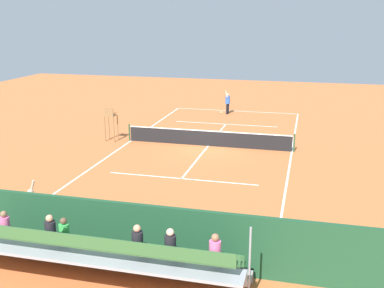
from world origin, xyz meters
TOP-DOWN VIEW (x-y plane):
  - ground_plane at (0.00, 0.00)m, footprint 60.00×60.00m
  - court_line_markings at (0.00, -0.04)m, footprint 10.10×22.20m
  - tennis_net at (0.00, 0.00)m, footprint 10.30×0.10m
  - backdrop_wall at (0.00, 14.00)m, footprint 18.00×0.16m
  - bleacher_stand at (-0.02, 15.43)m, footprint 9.06×2.40m
  - umpire_chair at (6.20, 0.31)m, footprint 0.67×0.67m
  - courtside_bench at (-3.00, 13.27)m, footprint 1.80×0.40m
  - equipment_bag at (-1.31, 13.40)m, footprint 0.90×0.36m
  - tennis_player at (0.52, -9.65)m, footprint 0.46×0.56m
  - tennis_racket at (1.12, -10.12)m, footprint 0.32×0.57m
  - tennis_ball_near at (-1.93, -7.47)m, footprint 0.07×0.07m
  - line_judge at (3.74, 12.91)m, footprint 0.45×0.56m

SIDE VIEW (x-z plane):
  - ground_plane at x=0.00m, z-range 0.00..0.00m
  - court_line_markings at x=0.00m, z-range 0.00..0.01m
  - tennis_racket at x=1.12m, z-range 0.00..0.03m
  - tennis_ball_near at x=-1.93m, z-range 0.00..0.07m
  - equipment_bag at x=-1.31m, z-range 0.00..0.36m
  - tennis_net at x=0.00m, z-range -0.03..1.04m
  - courtside_bench at x=-3.00m, z-range 0.09..1.02m
  - bleacher_stand at x=-0.02m, z-range -0.25..2.23m
  - backdrop_wall at x=0.00m, z-range 0.00..2.00m
  - tennis_player at x=0.52m, z-range 0.05..1.98m
  - line_judge at x=3.74m, z-range 0.05..1.98m
  - umpire_chair at x=6.20m, z-range 0.24..2.38m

